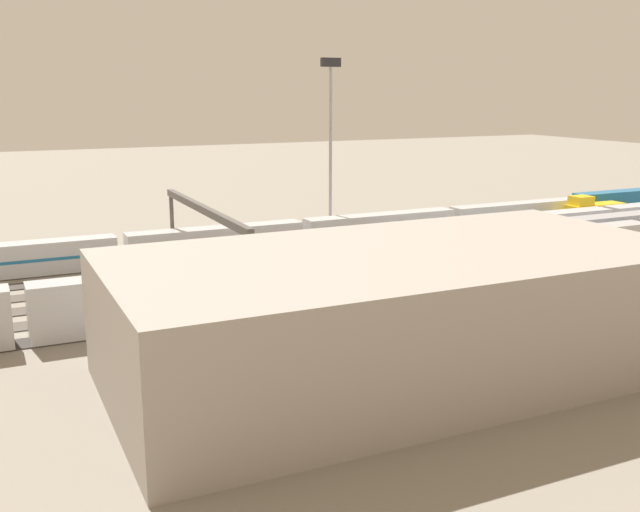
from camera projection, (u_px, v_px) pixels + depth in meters
The scene contains 16 objects.
ground_plane at pixel (362, 266), 89.59m from camera, with size 400.00×400.00×0.00m, color gray.
track_bed_0 at pixel (319, 247), 100.60m from camera, with size 140.00×2.80×0.12m, color #4C443D.
track_bed_1 at pixel (335, 254), 96.19m from camera, with size 140.00×2.80×0.12m, color #3D3833.
track_bed_2 at pixel (353, 262), 91.78m from camera, with size 140.00×2.80×0.12m, color #4C443D.
track_bed_3 at pixel (372, 270), 87.37m from camera, with size 140.00×2.80×0.12m, color #4C443D.
track_bed_4 at pixel (394, 280), 82.96m from camera, with size 140.00×2.80×0.12m, color #4C443D.
track_bed_5 at pixel (418, 291), 78.54m from camera, with size 140.00×2.80×0.12m, color #3D3833.
train_on_track_2 at pixel (563, 225), 105.52m from camera, with size 47.20×3.06×3.80m.
train_on_track_1 at pixel (593, 214), 114.37m from camera, with size 10.00×3.00×5.00m.
train_on_track_5 at pixel (392, 271), 76.65m from camera, with size 119.80×3.00×5.00m.
train_on_track_3 at pixel (606, 225), 102.26m from camera, with size 47.20×3.06×5.00m.
train_on_track_0 at pixel (367, 228), 103.29m from camera, with size 114.80×3.06×4.40m.
train_on_track_4 at pixel (480, 248), 87.31m from camera, with size 71.40×3.00×5.00m.
light_mast_0 at pixel (331, 125), 100.86m from camera, with size 2.80×0.70×25.29m.
signal_gantry at pixel (204, 217), 79.76m from camera, with size 0.70×30.00×8.80m.
maintenance_shed at pixel (401, 312), 55.11m from camera, with size 43.07×21.22×9.56m, color #9E9389.
Camera 1 is at (41.68, 76.61, 21.16)m, focal length 41.18 mm.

